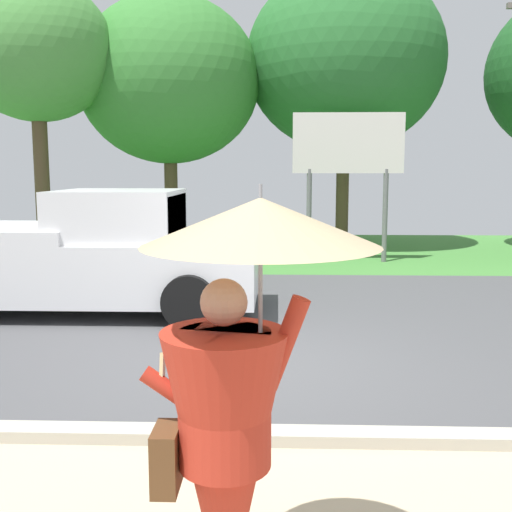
% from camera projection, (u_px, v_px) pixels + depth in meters
% --- Properties ---
extents(ground_plane, '(40.00, 22.00, 0.20)m').
position_uv_depth(ground_plane, '(258.00, 310.00, 9.91)').
color(ground_plane, '#4C4C4F').
extents(monk_pedestrian, '(1.12, 1.09, 2.13)m').
position_uv_depth(monk_pedestrian, '(234.00, 396.00, 2.88)').
color(monk_pedestrian, '#B22D1E').
rests_on(monk_pedestrian, ground_plane).
extents(pickup_truck, '(5.20, 2.28, 1.88)m').
position_uv_depth(pickup_truck, '(90.00, 256.00, 9.48)').
color(pickup_truck, silver).
rests_on(pickup_truck, ground_plane).
extents(roadside_billboard, '(2.60, 0.12, 3.50)m').
position_uv_depth(roadside_billboard, '(348.00, 154.00, 14.40)').
color(roadside_billboard, slate).
rests_on(roadside_billboard, ground_plane).
extents(tree_left_far, '(4.87, 4.87, 6.77)m').
position_uv_depth(tree_left_far, '(169.00, 81.00, 16.48)').
color(tree_left_far, brown).
rests_on(tree_left_far, ground_plane).
extents(tree_right_mid, '(5.47, 5.47, 7.64)m').
position_uv_depth(tree_right_mid, '(345.00, 61.00, 16.97)').
color(tree_right_mid, brown).
rests_on(tree_right_mid, ground_plane).
extents(tree_right_far, '(3.71, 3.71, 6.70)m').
position_uv_depth(tree_right_far, '(36.00, 51.00, 14.68)').
color(tree_right_far, brown).
rests_on(tree_right_far, ground_plane).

